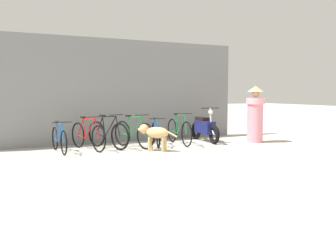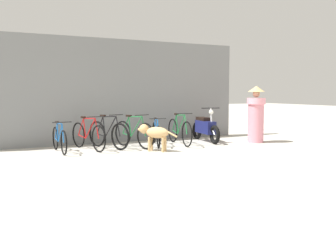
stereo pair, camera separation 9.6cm
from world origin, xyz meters
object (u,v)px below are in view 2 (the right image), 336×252
motorcycle (205,128)px  bicycle_1 (88,136)px  person_in_robes (256,114)px  bicycle_4 (156,134)px  bicycle_5 (179,131)px  bicycle_0 (59,139)px  bicycle_3 (134,134)px  bicycle_2 (108,134)px  stray_dog (154,133)px

motorcycle → bicycle_1: bearing=-82.6°
person_in_robes → bicycle_4: bearing=-14.2°
bicycle_4 → bicycle_5: 0.69m
bicycle_0 → motorcycle: size_ratio=0.88×
bicycle_1 → person_in_robes: (4.86, -0.86, 0.49)m
bicycle_1 → motorcycle: 3.63m
bicycle_3 → bicycle_4: bearing=81.4°
bicycle_2 → bicycle_4: bicycle_2 is taller
bicycle_3 → person_in_robes: person_in_robes is taller
bicycle_4 → stray_dog: bicycle_4 is taller
bicycle_1 → bicycle_4: bearing=75.8°
bicycle_0 → bicycle_3: (1.98, -0.09, 0.04)m
bicycle_4 → bicycle_5: (0.67, -0.14, 0.05)m
bicycle_2 → bicycle_4: bearing=67.0°
bicycle_0 → person_in_robes: bearing=82.3°
bicycle_1 → bicycle_3: (1.22, -0.17, 0.00)m
stray_dog → person_in_robes: person_in_robes is taller
bicycle_2 → bicycle_1: bearing=-107.3°
bicycle_4 → bicycle_5: bicycle_5 is taller
bicycle_5 → stray_dog: bicycle_5 is taller
person_in_robes → bicycle_0: bearing=-7.0°
bicycle_2 → stray_dog: 1.36m
bicycle_3 → bicycle_5: 1.39m
stray_dog → bicycle_4: bearing=-68.3°
bicycle_2 → bicycle_3: (0.67, -0.18, -0.00)m
bicycle_2 → bicycle_5: (2.06, -0.23, 0.01)m
bicycle_3 → motorcycle: 2.41m
bicycle_0 → bicycle_3: bicycle_3 is taller
stray_dog → bicycle_1: bearing=14.6°
bicycle_4 → motorcycle: (1.69, 0.06, 0.08)m
bicycle_4 → stray_dog: 1.08m
person_in_robes → motorcycle: bearing=-33.6°
bicycle_3 → bicycle_5: (1.39, -0.05, 0.01)m
bicycle_2 → bicycle_4: (1.38, -0.09, -0.05)m
bicycle_1 → bicycle_3: bicycle_3 is taller
bicycle_0 → bicycle_1: size_ratio=0.90×
bicycle_1 → bicycle_2: bicycle_2 is taller
bicycle_4 → bicycle_3: bearing=-63.1°
bicycle_1 → bicycle_4: 1.94m
bicycle_4 → person_in_robes: bearing=94.3°
bicycle_1 → stray_dog: (1.43, -1.01, 0.10)m
bicycle_0 → bicycle_4: bearing=90.3°
bicycle_5 → motorcycle: 1.04m
bicycle_1 → stray_dog: 1.76m
bicycle_2 → bicycle_4: 1.39m
bicycle_3 → bicycle_5: bearing=71.9°
bicycle_1 → bicycle_4: bicycle_1 is taller
bicycle_2 → stray_dog: size_ratio=1.81×
bicycle_2 → person_in_robes: size_ratio=0.96×
bicycle_1 → person_in_robes: bearing=67.9°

